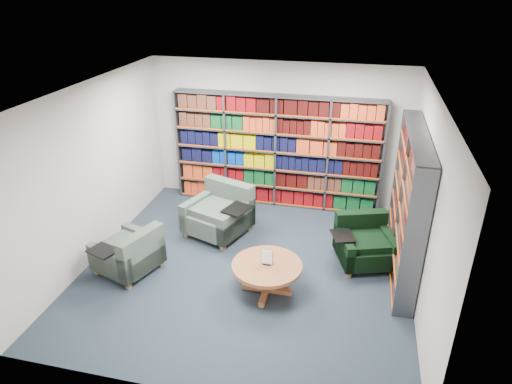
% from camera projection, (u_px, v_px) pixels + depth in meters
% --- Properties ---
extents(room_shell, '(5.02, 5.02, 2.82)m').
position_uv_depth(room_shell, '(247.00, 188.00, 6.67)').
color(room_shell, '#1C2631').
rests_on(room_shell, ground).
extents(bookshelf_back, '(4.00, 0.28, 2.20)m').
position_uv_depth(bookshelf_back, '(276.00, 152.00, 8.85)').
color(bookshelf_back, '#47494F').
rests_on(bookshelf_back, ground).
extents(bookshelf_right, '(0.28, 2.50, 2.20)m').
position_uv_depth(bookshelf_right, '(408.00, 204.00, 6.84)').
color(bookshelf_right, '#47494F').
rests_on(bookshelf_right, ground).
extents(chair_teal_left, '(1.29, 1.24, 0.88)m').
position_uv_depth(chair_teal_left, '(221.00, 214.00, 8.14)').
color(chair_teal_left, '#0C2834').
rests_on(chair_teal_left, ground).
extents(chair_green_right, '(1.11, 1.06, 0.76)m').
position_uv_depth(chair_green_right, '(363.00, 244.00, 7.33)').
color(chair_green_right, black).
rests_on(chair_green_right, ground).
extents(chair_teal_front, '(1.07, 1.11, 0.76)m').
position_uv_depth(chair_teal_front, '(131.00, 255.00, 7.04)').
color(chair_teal_front, '#0C2834').
rests_on(chair_teal_front, ground).
extents(coffee_table, '(1.02, 1.02, 0.71)m').
position_uv_depth(coffee_table, '(267.00, 270.00, 6.55)').
color(coffee_table, '#995838').
rests_on(coffee_table, ground).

